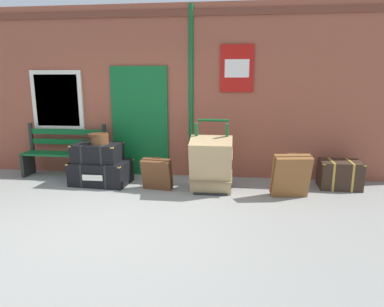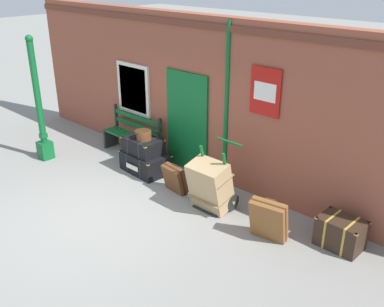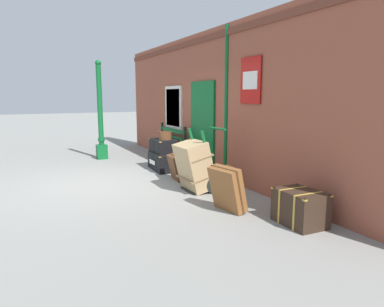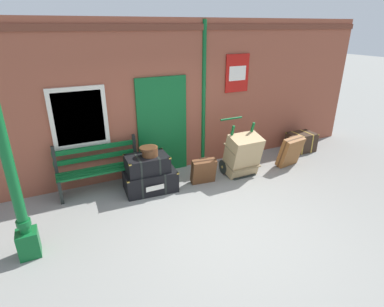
% 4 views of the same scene
% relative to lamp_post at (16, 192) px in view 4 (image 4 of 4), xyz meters
% --- Properties ---
extents(ground_plane, '(60.00, 60.00, 0.00)m').
position_rel_lamp_post_xyz_m(ground_plane, '(2.86, -0.66, -1.03)').
color(ground_plane, gray).
extents(brick_facade, '(10.40, 0.35, 3.20)m').
position_rel_lamp_post_xyz_m(brick_facade, '(2.85, 1.93, 0.57)').
color(brick_facade, brown).
rests_on(brick_facade, ground).
extents(lamp_post, '(0.28, 0.28, 2.73)m').
position_rel_lamp_post_xyz_m(lamp_post, '(0.00, 0.00, 0.00)').
color(lamp_post, '#0F5B28').
rests_on(lamp_post, ground).
extents(platform_bench, '(1.60, 0.43, 1.01)m').
position_rel_lamp_post_xyz_m(platform_bench, '(1.28, 1.50, -0.58)').
color(platform_bench, '#0F5B28').
rests_on(platform_bench, ground).
extents(steamer_trunk_base, '(1.06, 0.72, 0.43)m').
position_rel_lamp_post_xyz_m(steamer_trunk_base, '(2.17, 1.07, -0.81)').
color(steamer_trunk_base, black).
rests_on(steamer_trunk_base, ground).
extents(steamer_trunk_middle, '(0.83, 0.58, 0.33)m').
position_rel_lamp_post_xyz_m(steamer_trunk_middle, '(2.12, 1.07, -0.44)').
color(steamer_trunk_middle, black).
rests_on(steamer_trunk_middle, steamer_trunk_base).
extents(round_hatbox, '(0.35, 0.32, 0.18)m').
position_rel_lamp_post_xyz_m(round_hatbox, '(2.18, 1.05, -0.18)').
color(round_hatbox, brown).
rests_on(round_hatbox, steamer_trunk_middle).
extents(porters_trolley, '(0.71, 0.69, 1.18)m').
position_rel_lamp_post_xyz_m(porters_trolley, '(4.17, 0.99, -0.76)').
color(porters_trolley, black).
rests_on(porters_trolley, ground).
extents(large_brown_trunk, '(0.70, 0.63, 0.96)m').
position_rel_lamp_post_xyz_m(large_brown_trunk, '(4.17, 0.82, -0.55)').
color(large_brown_trunk, tan).
rests_on(large_brown_trunk, ground).
extents(suitcase_brown, '(0.53, 0.34, 0.57)m').
position_rel_lamp_post_xyz_m(suitcase_brown, '(3.25, 0.85, -0.75)').
color(suitcase_brown, brown).
rests_on(suitcase_brown, ground).
extents(suitcase_tan, '(0.62, 0.44, 0.72)m').
position_rel_lamp_post_xyz_m(suitcase_tan, '(5.45, 0.73, -0.67)').
color(suitcase_tan, brown).
rests_on(suitcase_tan, ground).
extents(corner_trunk, '(0.71, 0.51, 0.49)m').
position_rel_lamp_post_xyz_m(corner_trunk, '(6.38, 1.34, -0.78)').
color(corner_trunk, '#332319').
rests_on(corner_trunk, ground).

